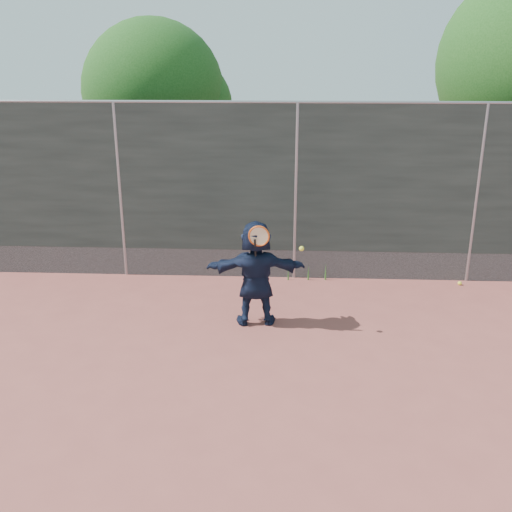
{
  "coord_description": "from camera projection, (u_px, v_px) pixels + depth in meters",
  "views": [
    {
      "loc": [
        -0.18,
        -5.96,
        3.58
      ],
      "look_at": [
        -0.57,
        1.61,
        1.02
      ],
      "focal_mm": 40.0,
      "sensor_mm": 36.0,
      "label": 1
    }
  ],
  "objects": [
    {
      "name": "swing_action",
      "position": [
        263.0,
        239.0,
        7.7
      ],
      "size": [
        0.76,
        0.15,
        0.51
      ],
      "color": "#D85014",
      "rests_on": "ground"
    },
    {
      "name": "ground",
      "position": [
        297.0,
        381.0,
        6.78
      ],
      "size": [
        80.0,
        80.0,
        0.0
      ],
      "primitive_type": "plane",
      "color": "#9E4C42",
      "rests_on": "ground"
    },
    {
      "name": "weed_clump",
      "position": [
        311.0,
        273.0,
        9.92
      ],
      "size": [
        0.68,
        0.07,
        0.3
      ],
      "color": "#387226",
      "rests_on": "ground"
    },
    {
      "name": "fence",
      "position": [
        296.0,
        189.0,
        9.58
      ],
      "size": [
        20.0,
        0.06,
        3.03
      ],
      "color": "#38423D",
      "rests_on": "ground"
    },
    {
      "name": "player",
      "position": [
        256.0,
        273.0,
        8.08
      ],
      "size": [
        1.45,
        0.57,
        1.53
      ],
      "primitive_type": "imported",
      "rotation": [
        0.0,
        0.0,
        3.23
      ],
      "color": "#121B33",
      "rests_on": "ground"
    },
    {
      "name": "ball_ground",
      "position": [
        460.0,
        283.0,
        9.71
      ],
      "size": [
        0.07,
        0.07,
        0.07
      ],
      "primitive_type": "sphere",
      "color": "#F5F536",
      "rests_on": "ground"
    },
    {
      "name": "tree_left",
      "position": [
        162.0,
        96.0,
        12.17
      ],
      "size": [
        3.15,
        3.0,
        4.53
      ],
      "color": "#382314",
      "rests_on": "ground"
    }
  ]
}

